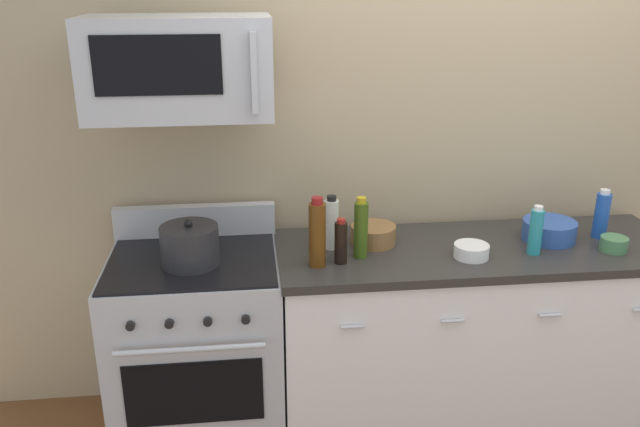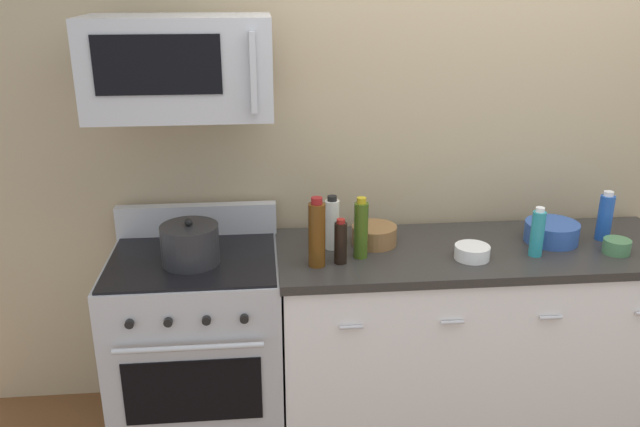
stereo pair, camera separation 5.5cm
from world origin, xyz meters
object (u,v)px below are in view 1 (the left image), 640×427
Objects in this scene: microwave at (179,67)px; bowl_wooden_salad at (373,234)px; bottle_soy_sauce_dark at (341,242)px; bottle_soda_blue at (602,215)px; bowl_white_ceramic at (471,251)px; stockpot at (190,245)px; range_oven at (199,348)px; bottle_dish_soap at (536,231)px; bowl_green_glaze at (614,244)px; bottle_vinegar_white at (331,224)px; bottle_olive_oil at (361,229)px; bowl_blue_mixing at (549,230)px; bottle_wine_amber at (317,234)px.

microwave is 3.57× the size of bowl_wooden_salad.
bowl_wooden_salad is at bearing 47.08° from bottle_soy_sauce_dark.
bowl_white_ceramic is (-0.69, -0.16, -0.08)m from bottle_soda_blue.
bowl_white_ceramic is 0.62× the size of stockpot.
bowl_wooden_salad is (0.83, 0.08, 0.50)m from range_oven.
bowl_wooden_salad is at bearing 164.19° from bottle_dish_soap.
bottle_soda_blue is (1.92, 0.04, 0.56)m from range_oven.
bowl_green_glaze is at bearing -96.65° from bottle_soda_blue.
range_oven is at bearing -175.02° from bottle_vinegar_white.
bowl_green_glaze is 1.90m from stockpot.
bottle_olive_oil is 1.23× the size of bottle_dish_soap.
bowl_blue_mixing is at bearing 47.11° from bottle_dish_soap.
bowl_wooden_salad is at bearing 9.45° from stockpot.
bowl_blue_mixing is at bearing 145.98° from bowl_green_glaze.
bottle_olive_oil is 1.33× the size of bowl_wooden_salad.
bottle_dish_soap is (0.88, -0.00, 0.01)m from bottle_soy_sauce_dark.
bowl_green_glaze is 0.28m from bowl_blue_mixing.
bottle_olive_oil is at bearing -174.13° from bowl_blue_mixing.
bottle_dish_soap is (0.90, -0.17, -0.01)m from bottle_vinegar_white.
bottle_vinegar_white is at bearing 163.85° from bowl_white_ceramic.
range_oven is at bearing 166.69° from bottle_wine_amber.
microwave reaches higher than bottle_dish_soap.
bottle_olive_oil reaches higher than bottle_dish_soap.
bottle_vinegar_white is at bearing 96.53° from bottle_soy_sauce_dark.
bottle_vinegar_white is (-0.02, 0.17, 0.02)m from bottle_soy_sauce_dark.
microwave is at bearing 174.98° from bowl_green_glaze.
bottle_dish_soap is (-0.39, -0.15, -0.01)m from bottle_soda_blue.
microwave is 2.06m from bowl_green_glaze.
range_oven is at bearing -178.74° from bottle_soda_blue.
bottle_soda_blue is at bearing -2.23° from bowl_wooden_salad.
microwave is 3.28× the size of bottle_dish_soap.
range_oven is at bearing -174.16° from bowl_wooden_salad.
bottle_wine_amber reaches higher than bowl_white_ceramic.
range_oven is 0.85m from bottle_soy_sauce_dark.
bowl_wooden_salad reaches higher than bowl_green_glaze.
range_oven is 1.63m from bottle_dish_soap.
bowl_white_ceramic is at bearing -159.97° from bowl_blue_mixing.
bottle_wine_amber reaches higher than bottle_vinegar_white.
bottle_olive_oil is at bearing 175.99° from bottle_dish_soap.
stockpot is at bearing 174.90° from bottle_soy_sauce_dark.
bowl_white_ceramic is at bearing -3.10° from stockpot.
bottle_dish_soap is at bearing 0.94° from bottle_wine_amber.
bottle_soy_sauce_dark is 0.80× the size of bottle_vinegar_white.
bowl_blue_mixing is at bearing -3.26° from bowl_wooden_salad.
stockpot is (-1.66, -0.09, 0.04)m from bowl_blue_mixing.
microwave is 1.02m from bottle_olive_oil.
bottle_olive_oil is 0.21m from bottle_wine_amber.
bottle_vinegar_white reaches higher than stockpot.
bottle_wine_amber is 1.36m from bowl_green_glaze.
stockpot reaches higher than bowl_white_ceramic.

